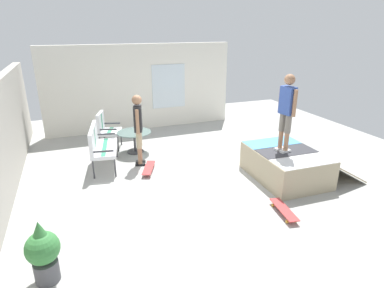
% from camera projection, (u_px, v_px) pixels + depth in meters
% --- Properties ---
extents(ground_plane, '(12.00, 12.00, 0.10)m').
position_uv_depth(ground_plane, '(199.00, 172.00, 7.61)').
color(ground_plane, '#A8A8A3').
extents(house_facade, '(0.23, 6.00, 2.69)m').
position_uv_depth(house_facade, '(141.00, 88.00, 10.29)').
color(house_facade, white).
rests_on(house_facade, ground_plane).
extents(skate_ramp, '(1.81, 2.21, 0.65)m').
position_uv_depth(skate_ramp, '(286.00, 164.00, 7.13)').
color(skate_ramp, tan).
rests_on(skate_ramp, ground_plane).
extents(patio_bench, '(1.32, 0.75, 1.02)m').
position_uv_depth(patio_bench, '(99.00, 143.00, 7.54)').
color(patio_bench, '#38383D').
rests_on(patio_bench, ground_plane).
extents(patio_chair_near_house, '(0.76, 0.71, 1.02)m').
position_uv_depth(patio_chair_near_house, '(106.00, 127.00, 8.74)').
color(patio_chair_near_house, '#38383D').
rests_on(patio_chair_near_house, ground_plane).
extents(patio_table, '(0.90, 0.90, 0.57)m').
position_uv_depth(patio_table, '(135.00, 138.00, 8.55)').
color(patio_table, '#38383D').
rests_on(patio_table, ground_plane).
extents(person_watching, '(0.47, 0.30, 1.72)m').
position_uv_depth(person_watching, '(138.00, 125.00, 7.59)').
color(person_watching, black).
rests_on(person_watching, ground_plane).
extents(person_skater, '(0.48, 0.28, 1.66)m').
position_uv_depth(person_skater, '(287.00, 108.00, 6.66)').
color(person_skater, silver).
rests_on(person_skater, skate_ramp).
extents(skateboard_by_bench, '(0.82, 0.49, 0.10)m').
position_uv_depth(skateboard_by_bench, '(149.00, 168.00, 7.52)').
color(skateboard_by_bench, '#B23838').
rests_on(skateboard_by_bench, ground_plane).
extents(skateboard_spare, '(0.82, 0.32, 0.10)m').
position_uv_depth(skateboard_spare, '(284.00, 210.00, 5.81)').
color(skateboard_spare, '#B23838').
rests_on(skateboard_spare, ground_plane).
extents(potted_plant, '(0.44, 0.44, 0.92)m').
position_uv_depth(potted_plant, '(43.00, 251.00, 4.16)').
color(potted_plant, '#515156').
rests_on(potted_plant, ground_plane).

